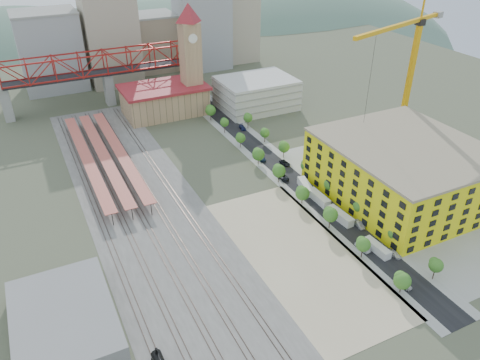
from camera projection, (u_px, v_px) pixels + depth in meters
name	position (u px, v px, depth m)	size (l,w,h in m)	color
ground	(259.00, 196.00, 155.05)	(400.00, 400.00, 0.00)	#474C38
ballast_strip	(138.00, 196.00, 154.89)	(36.00, 165.00, 0.06)	#605E59
dirt_lot	(300.00, 254.00, 129.19)	(28.00, 67.00, 0.06)	tan
street_asphalt	(278.00, 166.00, 172.69)	(12.00, 170.00, 0.06)	black
sidewalk_west	(265.00, 169.00, 170.61)	(3.00, 170.00, 0.04)	gray
sidewalk_east	(290.00, 163.00, 174.78)	(3.00, 170.00, 0.04)	gray
construction_pad	(405.00, 193.00, 156.67)	(50.00, 90.00, 0.06)	gray
rail_tracks	(133.00, 197.00, 154.15)	(26.56, 160.00, 0.18)	#382B23
platform_canopies	(103.00, 154.00, 172.21)	(16.00, 80.00, 4.12)	#B04C44
station_hall	(165.00, 99.00, 213.08)	(38.00, 24.00, 13.10)	tan
clock_tower	(190.00, 49.00, 205.25)	(12.00, 12.00, 52.00)	tan
parking_garage	(256.00, 93.00, 219.21)	(34.00, 26.00, 14.00)	silver
truss_bridge	(105.00, 65.00, 217.05)	(94.00, 9.60, 25.60)	gray
construction_building	(403.00, 171.00, 150.75)	(44.60, 50.60, 18.80)	#D2D712
warehouse	(64.00, 320.00, 105.56)	(22.00, 32.00, 5.00)	gray
street_trees	(292.00, 178.00, 164.98)	(15.40, 124.40, 8.00)	#2C7021
skyline	(149.00, 32.00, 256.18)	(133.00, 46.00, 60.00)	#9EA0A3
distant_hills	(163.00, 118.00, 413.56)	(647.00, 264.00, 227.00)	#4C6B59
tower_crane	(408.00, 60.00, 166.42)	(52.03, 18.05, 57.61)	#E9A20F
site_trailer_a	(377.00, 248.00, 129.77)	(2.34, 8.90, 2.44)	silver
site_trailer_b	(340.00, 216.00, 142.77)	(2.61, 9.90, 2.71)	silver
site_trailer_c	(319.00, 198.00, 151.64)	(2.58, 9.81, 2.68)	silver
site_trailer_d	(306.00, 187.00, 157.58)	(2.62, 9.97, 2.73)	silver
car_0	(404.00, 284.00, 118.05)	(1.66, 4.14, 1.41)	silver
car_1	(363.00, 247.00, 130.66)	(1.69, 4.84, 1.59)	#9D9EA3
car_2	(283.00, 177.00, 164.32)	(2.58, 5.60, 1.56)	black
car_3	(261.00, 158.00, 176.72)	(2.18, 5.36, 1.56)	navy
car_4	(394.00, 254.00, 128.32)	(1.78, 4.42, 1.51)	silver
car_5	(359.00, 224.00, 140.03)	(1.63, 4.66, 1.54)	gray
car_6	(285.00, 163.00, 173.38)	(2.19, 4.76, 1.32)	black
car_7	(242.00, 128.00, 200.74)	(2.07, 5.08, 1.47)	navy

